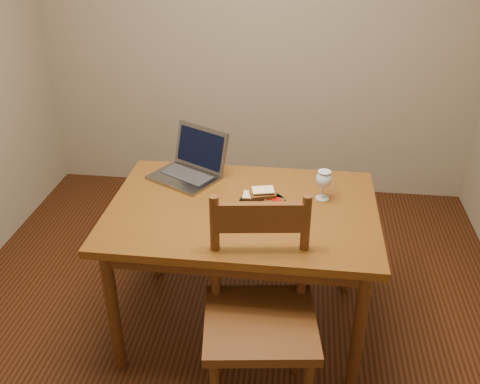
# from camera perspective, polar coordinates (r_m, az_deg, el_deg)

# --- Properties ---
(floor) EXTENTS (3.20, 3.20, 0.02)m
(floor) POSITION_cam_1_polar(r_m,az_deg,el_deg) (3.05, -1.38, -13.69)
(floor) COLOR black
(floor) RESTS_ON ground
(back_wall) EXTENTS (3.20, 0.02, 2.60)m
(back_wall) POSITION_cam_1_polar(r_m,az_deg,el_deg) (3.92, 1.93, 17.83)
(back_wall) COLOR gray
(back_wall) RESTS_ON floor
(table) EXTENTS (1.30, 0.90, 0.74)m
(table) POSITION_cam_1_polar(r_m,az_deg,el_deg) (2.63, 0.26, -3.24)
(table) COLOR #43210B
(table) RESTS_ON floor
(chair) EXTENTS (0.53, 0.51, 0.50)m
(chair) POSITION_cam_1_polar(r_m,az_deg,el_deg) (2.30, 2.18, -12.19)
(chair) COLOR #411F0D
(chair) RESTS_ON floor
(plate) EXTENTS (0.23, 0.23, 0.02)m
(plate) POSITION_cam_1_polar(r_m,az_deg,el_deg) (2.60, 2.42, -1.26)
(plate) COLOR black
(plate) RESTS_ON table
(sandwich_cheese) EXTENTS (0.12, 0.08, 0.04)m
(sandwich_cheese) POSITION_cam_1_polar(r_m,az_deg,el_deg) (2.60, 1.61, -0.54)
(sandwich_cheese) COLOR #381E0C
(sandwich_cheese) RESTS_ON plate
(sandwich_tomato) EXTENTS (0.13, 0.10, 0.04)m
(sandwich_tomato) POSITION_cam_1_polar(r_m,az_deg,el_deg) (2.58, 3.39, -0.91)
(sandwich_tomato) COLOR #381E0C
(sandwich_tomato) RESTS_ON plate
(sandwich_top) EXTENTS (0.14, 0.11, 0.04)m
(sandwich_top) POSITION_cam_1_polar(r_m,az_deg,el_deg) (2.58, 2.46, -0.14)
(sandwich_top) COLOR #381E0C
(sandwich_top) RESTS_ON plate
(milk_glass) EXTENTS (0.08, 0.08, 0.15)m
(milk_glass) POSITION_cam_1_polar(r_m,az_deg,el_deg) (2.66, 8.89, 0.74)
(milk_glass) COLOR white
(milk_glass) RESTS_ON table
(laptop) EXTENTS (0.44, 0.43, 0.24)m
(laptop) POSITION_cam_1_polar(r_m,az_deg,el_deg) (2.88, -5.19, 3.03)
(laptop) COLOR slate
(laptop) RESTS_ON table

